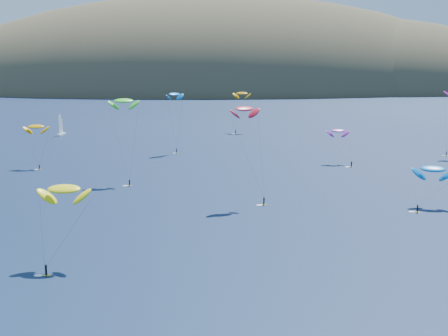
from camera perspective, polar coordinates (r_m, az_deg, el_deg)
name	(u,v)px	position (r m, az deg, el deg)	size (l,w,h in m)	color
island	(233,98)	(646.83, 0.79, 6.42)	(730.00, 300.00, 210.00)	#3D3526
sailboat	(61,133)	(301.58, -14.67, 3.09)	(9.09, 7.81, 11.10)	white
kitesurfer_1	(36,127)	(222.45, -16.81, 3.64)	(8.43, 8.03, 16.16)	yellow
kitesurfer_2	(64,189)	(121.14, -14.42, -1.88)	(9.80, 10.81, 16.82)	yellow
kitesurfer_3	(124,101)	(192.81, -9.16, 6.08)	(9.40, 12.36, 26.93)	yellow
kitesurfer_4	(174,94)	(244.81, -4.55, 6.74)	(8.61, 8.89, 24.79)	yellow
kitesurfer_5	(433,169)	(169.08, 18.56, -0.07)	(12.24, 11.43, 12.44)	yellow
kitesurfer_6	(338,131)	(224.42, 10.39, 3.37)	(8.01, 11.46, 13.61)	yellow
kitesurfer_9	(245,109)	(163.03, 1.89, 5.41)	(10.31, 8.69, 26.99)	yellow
kitesurfer_11	(242,93)	(303.69, 1.64, 6.84)	(9.54, 13.46, 21.00)	yellow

